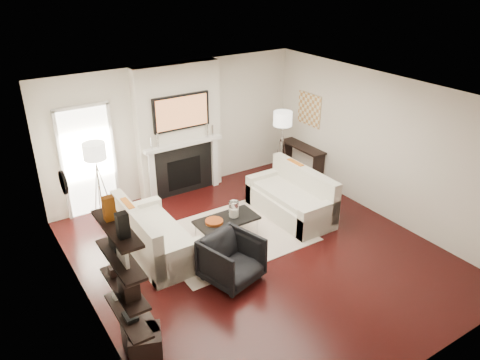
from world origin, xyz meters
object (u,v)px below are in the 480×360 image
loveseat_right_base (290,206)px  lamp_left_shade (94,151)px  loveseat_left_base (158,243)px  lamp_right_shade (283,119)px  ottoman_near (141,338)px  coffee_table (227,220)px  armchair (232,258)px

loveseat_right_base → lamp_left_shade: bearing=151.4°
loveseat_left_base → lamp_right_shade: size_ratio=4.50×
ottoman_near → loveseat_left_base: bearing=60.7°
loveseat_right_base → coffee_table: (-1.46, -0.07, 0.19)m
armchair → coffee_table: bearing=47.1°
armchair → lamp_left_shade: 3.16m
lamp_left_shade → ottoman_near: size_ratio=1.00×
loveseat_right_base → lamp_left_shade: lamp_left_shade is taller
loveseat_left_base → coffee_table: size_ratio=1.64×
loveseat_right_base → lamp_left_shade: (-3.10, 1.69, 1.24)m
coffee_table → lamp_left_shade: lamp_left_shade is taller
loveseat_left_base → armchair: size_ratio=2.23×
loveseat_right_base → loveseat_left_base: bearing=176.1°
loveseat_right_base → coffee_table: 1.48m
lamp_right_shade → lamp_left_shade: bearing=174.9°
coffee_table → armchair: armchair is taller
armchair → lamp_left_shade: lamp_left_shade is taller
loveseat_left_base → lamp_right_shade: lamp_right_shade is taller
loveseat_left_base → ottoman_near: size_ratio=4.50×
lamp_left_shade → loveseat_left_base: bearing=-74.0°
loveseat_left_base → lamp_right_shade: bearing=18.4°
loveseat_right_base → lamp_right_shade: 1.99m
coffee_table → armchair: size_ratio=1.36×
loveseat_left_base → ottoman_near: bearing=-119.3°
lamp_left_shade → coffee_table: bearing=-47.1°
coffee_table → loveseat_left_base: bearing=168.1°
loveseat_left_base → lamp_right_shade: 3.86m
ottoman_near → loveseat_right_base: bearing=24.5°
loveseat_left_base → lamp_left_shade: lamp_left_shade is taller
loveseat_right_base → coffee_table: same height
lamp_left_shade → ottoman_near: 3.66m
loveseat_right_base → lamp_right_shade: lamp_right_shade is taller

